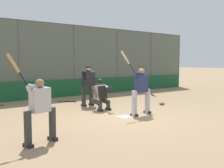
% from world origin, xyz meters
% --- Properties ---
extents(ground_plane, '(160.00, 160.00, 0.00)m').
position_xyz_m(ground_plane, '(0.00, 0.00, 0.00)').
color(ground_plane, '#9E7F5B').
extents(home_plate_marker, '(0.43, 0.43, 0.01)m').
position_xyz_m(home_plate_marker, '(0.00, 0.00, 0.01)').
color(home_plate_marker, white).
rests_on(home_plate_marker, ground_plane).
extents(backstop_fence, '(21.36, 0.08, 3.94)m').
position_xyz_m(backstop_fence, '(-0.00, -6.17, 2.06)').
color(backstop_fence, '#515651').
rests_on(backstop_fence, ground_plane).
extents(padding_wall, '(20.85, 0.18, 0.91)m').
position_xyz_m(padding_wall, '(0.00, -6.07, 0.45)').
color(padding_wall, '#19512D').
rests_on(padding_wall, ground_plane).
extents(bleachers_beyond, '(14.90, 2.50, 1.48)m').
position_xyz_m(bleachers_beyond, '(-3.06, -8.67, 0.48)').
color(bleachers_beyond, slate).
rests_on(bleachers_beyond, ground_plane).
extents(batter_at_plate, '(1.11, 0.60, 2.25)m').
position_xyz_m(batter_at_plate, '(-0.71, 0.03, 0.90)').
color(batter_at_plate, '#B7B7BC').
rests_on(batter_at_plate, ground_plane).
extents(catcher_behind_plate, '(0.67, 0.78, 1.22)m').
position_xyz_m(catcher_behind_plate, '(-0.11, -1.54, 0.63)').
color(catcher_behind_plate, '#333333').
rests_on(catcher_behind_plate, ground_plane).
extents(umpire_home, '(0.69, 0.45, 1.71)m').
position_xyz_m(umpire_home, '(-0.24, -2.70, 0.92)').
color(umpire_home, '#333333').
rests_on(umpire_home, ground_plane).
extents(batter_on_deck, '(1.05, 0.55, 2.05)m').
position_xyz_m(batter_on_deck, '(3.43, 1.07, 0.80)').
color(batter_on_deck, '#333333').
rests_on(batter_on_deck, ground_plane).
extents(spare_bat_near_backstop, '(0.50, 0.77, 0.07)m').
position_xyz_m(spare_bat_near_backstop, '(-5.01, -3.49, 0.03)').
color(spare_bat_near_backstop, black).
rests_on(spare_bat_near_backstop, ground_plane).
extents(spare_bat_third_base_side, '(0.68, 0.64, 0.07)m').
position_xyz_m(spare_bat_third_base_side, '(-1.69, -4.24, 0.03)').
color(spare_bat_third_base_side, black).
rests_on(spare_bat_third_base_side, ground_plane).
extents(spare_bat_first_base_side, '(0.66, 0.69, 0.07)m').
position_xyz_m(spare_bat_first_base_side, '(-0.13, -4.16, 0.03)').
color(spare_bat_first_base_side, black).
rests_on(spare_bat_first_base_side, ground_plane).
extents(fielding_glove_on_dirt, '(0.30, 0.23, 0.11)m').
position_xyz_m(fielding_glove_on_dirt, '(-2.95, -0.97, 0.05)').
color(fielding_glove_on_dirt, brown).
rests_on(fielding_glove_on_dirt, ground_plane).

